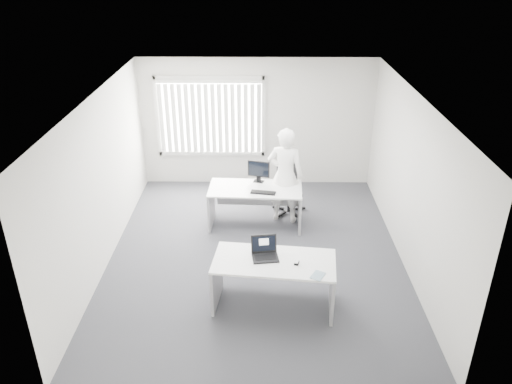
{
  "coord_description": "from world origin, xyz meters",
  "views": [
    {
      "loc": [
        0.08,
        -7.28,
        4.82
      ],
      "look_at": [
        0.0,
        0.15,
        1.15
      ],
      "focal_mm": 35.0,
      "sensor_mm": 36.0,
      "label": 1
    }
  ],
  "objects_px": {
    "desk_far": "(255,198)",
    "monitor": "(259,171)",
    "laptop": "(265,250)",
    "person": "(285,176)",
    "desk_near": "(274,273)",
    "office_chair": "(288,197)"
  },
  "relations": [
    {
      "from": "person",
      "to": "monitor",
      "type": "bearing_deg",
      "value": 8.33
    },
    {
      "from": "desk_far",
      "to": "monitor",
      "type": "distance_m",
      "value": 0.52
    },
    {
      "from": "monitor",
      "to": "desk_far",
      "type": "bearing_deg",
      "value": -86.93
    },
    {
      "from": "desk_far",
      "to": "office_chair",
      "type": "height_order",
      "value": "office_chair"
    },
    {
      "from": "desk_far",
      "to": "person",
      "type": "relative_size",
      "value": 0.94
    },
    {
      "from": "desk_near",
      "to": "laptop",
      "type": "height_order",
      "value": "laptop"
    },
    {
      "from": "desk_near",
      "to": "laptop",
      "type": "xyz_separation_m",
      "value": [
        -0.13,
        0.05,
        0.37
      ]
    },
    {
      "from": "desk_near",
      "to": "desk_far",
      "type": "xyz_separation_m",
      "value": [
        -0.3,
        2.39,
        -0.01
      ]
    },
    {
      "from": "office_chair",
      "to": "person",
      "type": "height_order",
      "value": "person"
    },
    {
      "from": "laptop",
      "to": "monitor",
      "type": "xyz_separation_m",
      "value": [
        -0.11,
        2.62,
        0.06
      ]
    },
    {
      "from": "desk_far",
      "to": "laptop",
      "type": "xyz_separation_m",
      "value": [
        0.17,
        -2.35,
        0.37
      ]
    },
    {
      "from": "desk_near",
      "to": "person",
      "type": "xyz_separation_m",
      "value": [
        0.26,
        2.62,
        0.37
      ]
    },
    {
      "from": "desk_far",
      "to": "monitor",
      "type": "height_order",
      "value": "monitor"
    },
    {
      "from": "person",
      "to": "desk_near",
      "type": "bearing_deg",
      "value": 98.64
    },
    {
      "from": "desk_near",
      "to": "person",
      "type": "height_order",
      "value": "person"
    },
    {
      "from": "desk_far",
      "to": "office_chair",
      "type": "xyz_separation_m",
      "value": [
        0.66,
        0.59,
        -0.26
      ]
    },
    {
      "from": "desk_near",
      "to": "desk_far",
      "type": "distance_m",
      "value": 2.41
    },
    {
      "from": "desk_far",
      "to": "monitor",
      "type": "relative_size",
      "value": 4.17
    },
    {
      "from": "desk_near",
      "to": "desk_far",
      "type": "bearing_deg",
      "value": 103.43
    },
    {
      "from": "desk_near",
      "to": "office_chair",
      "type": "bearing_deg",
      "value": 89.44
    },
    {
      "from": "desk_near",
      "to": "laptop",
      "type": "bearing_deg",
      "value": 165.66
    },
    {
      "from": "office_chair",
      "to": "laptop",
      "type": "height_order",
      "value": "laptop"
    }
  ]
}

